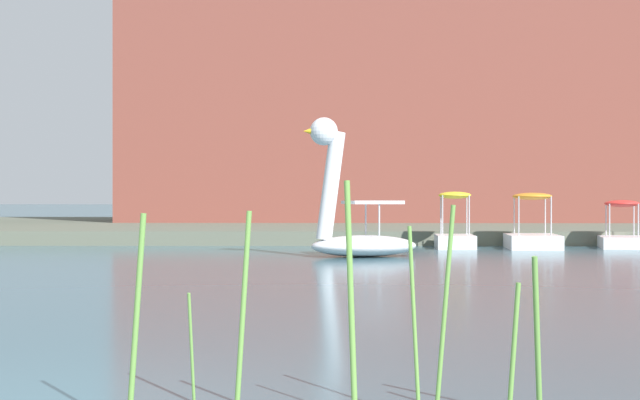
{
  "coord_description": "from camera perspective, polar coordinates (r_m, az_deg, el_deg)",
  "views": [
    {
      "loc": [
        2.01,
        -5.81,
        1.37
      ],
      "look_at": [
        1.62,
        18.44,
        1.36
      ],
      "focal_mm": 52.08,
      "sensor_mm": 36.0,
      "label": 1
    }
  ],
  "objects": [
    {
      "name": "reed_clump_foreground",
      "position": [
        5.59,
        1.85,
        -7.71
      ],
      "size": [
        2.55,
        0.75,
        1.48
      ],
      "color": "#669942",
      "rests_on": "ground_plane"
    },
    {
      "name": "pedal_boat_orange",
      "position": [
        26.55,
        12.91,
        -1.98
      ],
      "size": [
        1.56,
        2.37,
        1.56
      ],
      "color": "white",
      "rests_on": "ground_plane"
    },
    {
      "name": "shore_bank_far",
      "position": [
        38.67,
        -2.06,
        -1.68
      ],
      "size": [
        133.18,
        22.67,
        0.43
      ],
      "primitive_type": "cube",
      "color": "#5B6051",
      "rests_on": "ground_plane"
    },
    {
      "name": "swan_boat",
      "position": [
        22.18,
        2.15,
        -1.35
      ],
      "size": [
        2.92,
        2.08,
        3.32
      ],
      "color": "white",
      "rests_on": "ground_plane"
    },
    {
      "name": "apartment_block",
      "position": [
        42.27,
        4.32,
        6.98
      ],
      "size": [
        22.9,
        9.83,
        12.11
      ],
      "primitive_type": "cube",
      "rotation": [
        0.0,
        0.0,
        -0.01
      ],
      "color": "brown",
      "rests_on": "shore_bank_far"
    },
    {
      "name": "pedal_boat_yellow",
      "position": [
        26.31,
        8.28,
        -2.04
      ],
      "size": [
        1.14,
        1.92,
        1.59
      ],
      "color": "white",
      "rests_on": "ground_plane"
    },
    {
      "name": "pedal_boat_red",
      "position": [
        27.53,
        18.06,
        -1.97
      ],
      "size": [
        1.54,
        2.2,
        1.36
      ],
      "color": "white",
      "rests_on": "ground_plane"
    }
  ]
}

